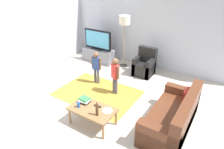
{
  "coord_description": "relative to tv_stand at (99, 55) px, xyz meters",
  "views": [
    {
      "loc": [
        2.46,
        -3.27,
        3.04
      ],
      "look_at": [
        0.0,
        0.6,
        0.65
      ],
      "focal_mm": 31.79,
      "sensor_mm": 36.0,
      "label": 1
    }
  ],
  "objects": [
    {
      "name": "couch",
      "position": [
        3.49,
        -2.08,
        0.05
      ],
      "size": [
        0.8,
        1.8,
        0.86
      ],
      "color": "brown",
      "rests_on": "ground"
    },
    {
      "name": "plate",
      "position": [
        2.26,
        -2.79,
        0.18
      ],
      "size": [
        0.22,
        0.22,
        0.02
      ],
      "color": "white",
      "rests_on": "coffee_table"
    },
    {
      "name": "tv_remote",
      "position": [
        1.99,
        -2.77,
        0.19
      ],
      "size": [
        0.17,
        0.06,
        0.02
      ],
      "primitive_type": "cube",
      "rotation": [
        0.0,
        0.0,
        0.06
      ],
      "color": "black",
      "rests_on": "coffee_table"
    },
    {
      "name": "child_near_tv",
      "position": [
        0.91,
        -1.35,
        0.36
      ],
      "size": [
        0.34,
        0.16,
        1.0
      ],
      "color": "#4C4C59",
      "rests_on": "ground"
    },
    {
      "name": "coffee_table",
      "position": [
        1.94,
        -2.89,
        0.13
      ],
      "size": [
        1.0,
        0.6,
        0.42
      ],
      "color": "olive",
      "rests_on": "ground"
    },
    {
      "name": "book_stack",
      "position": [
        1.64,
        -2.79,
        0.23
      ],
      "size": [
        0.26,
        0.23,
        0.11
      ],
      "color": "black",
      "rests_on": "coffee_table"
    },
    {
      "name": "bottle",
      "position": [
        2.16,
        -3.01,
        0.31
      ],
      "size": [
        0.06,
        0.06,
        0.32
      ],
      "color": "#4C3319",
      "rests_on": "coffee_table"
    },
    {
      "name": "floor_lamp",
      "position": [
        0.99,
        0.15,
        1.3
      ],
      "size": [
        0.36,
        0.36,
        1.78
      ],
      "color": "#262626",
      "rests_on": "ground"
    },
    {
      "name": "soda_can",
      "position": [
        1.66,
        -3.01,
        0.24
      ],
      "size": [
        0.07,
        0.07,
        0.12
      ],
      "primitive_type": "cylinder",
      "color": "#2659B2",
      "rests_on": "coffee_table"
    },
    {
      "name": "ground",
      "position": [
        1.68,
        -2.3,
        -0.24
      ],
      "size": [
        7.8,
        7.8,
        0.0
      ],
      "primitive_type": "plane",
      "color": "beige"
    },
    {
      "name": "child_center",
      "position": [
        1.68,
        -1.54,
        0.39
      ],
      "size": [
        0.32,
        0.21,
        1.05
      ],
      "color": "#4C4C59",
      "rests_on": "ground"
    },
    {
      "name": "tv",
      "position": [
        -0.0,
        -0.02,
        0.6
      ],
      "size": [
        1.1,
        0.28,
        0.71
      ],
      "color": "black",
      "rests_on": "tv_stand"
    },
    {
      "name": "armchair",
      "position": [
        1.89,
        -0.04,
        0.05
      ],
      "size": [
        0.6,
        0.6,
        0.9
      ],
      "color": "black",
      "rests_on": "ground"
    },
    {
      "name": "wall_left",
      "position": [
        -1.32,
        -2.3,
        1.11
      ],
      "size": [
        0.12,
        6.0,
        2.7
      ],
      "primitive_type": "cube",
      "color": "silver",
      "rests_on": "ground"
    },
    {
      "name": "tv_stand",
      "position": [
        0.0,
        0.0,
        0.0
      ],
      "size": [
        1.2,
        0.44,
        0.5
      ],
      "color": "slate",
      "rests_on": "ground"
    },
    {
      "name": "wall_back",
      "position": [
        1.68,
        0.7,
        1.11
      ],
      "size": [
        6.0,
        0.12,
        2.7
      ],
      "primitive_type": "cube",
      "color": "silver",
      "rests_on": "ground"
    },
    {
      "name": "area_rug",
      "position": [
        1.27,
        -1.82,
        -0.24
      ],
      "size": [
        2.2,
        1.6,
        0.01
      ],
      "primitive_type": "cube",
      "color": "#B28C33",
      "rests_on": "ground"
    }
  ]
}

